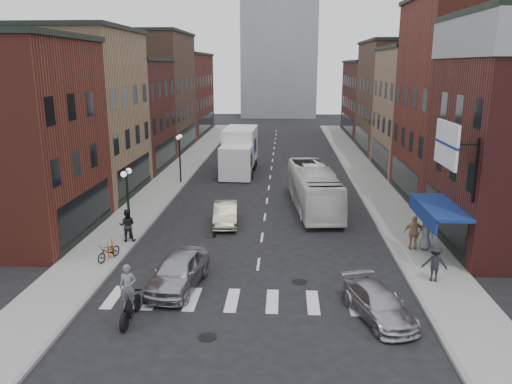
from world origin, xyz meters
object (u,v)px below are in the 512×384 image
(sedan_left_far, at_px, (225,214))
(ped_right_c, at_px, (426,234))
(bike_rack, at_px, (110,249))
(streetlamp_far, at_px, (180,149))
(billboard_sign, at_px, (448,146))
(parked_bicycle, at_px, (109,252))
(streetlamp_near, at_px, (127,191))
(motorcycle_rider, at_px, (129,295))
(transit_bus, at_px, (313,188))
(box_truck, at_px, (239,151))
(curb_car, at_px, (379,304))
(ped_right_b, at_px, (414,233))
(ped_left_solo, at_px, (127,225))
(sedan_left_near, at_px, (178,271))
(ped_right_a, at_px, (435,263))

(sedan_left_far, xyz_separation_m, ped_right_c, (11.10, -4.15, 0.35))
(bike_rack, bearing_deg, streetlamp_far, 89.31)
(billboard_sign, xyz_separation_m, parked_bicycle, (-16.09, 0.31, -5.55))
(streetlamp_near, bearing_deg, parked_bicycle, -91.79)
(motorcycle_rider, relative_size, ped_right_c, 1.34)
(billboard_sign, relative_size, transit_bus, 0.35)
(box_truck, bearing_deg, curb_car, -72.21)
(box_truck, xyz_separation_m, ped_right_c, (11.63, -19.70, -0.93))
(billboard_sign, height_order, parked_bicycle, billboard_sign)
(curb_car, xyz_separation_m, parked_bicycle, (-12.48, 4.97, -0.02))
(billboard_sign, relative_size, streetlamp_near, 0.90)
(ped_right_b, bearing_deg, curb_car, 71.09)
(parked_bicycle, xyz_separation_m, ped_right_b, (15.61, 2.35, 0.51))
(sedan_left_far, bearing_deg, motorcycle_rider, -105.65)
(parked_bicycle, bearing_deg, ped_left_solo, 107.77)
(billboard_sign, height_order, motorcycle_rider, billboard_sign)
(streetlamp_near, xyz_separation_m, bike_rack, (-0.20, -2.70, -2.36))
(box_truck, height_order, transit_bus, box_truck)
(sedan_left_near, bearing_deg, ped_right_c, 30.03)
(bike_rack, xyz_separation_m, ped_left_solo, (0.20, 2.28, 0.52))
(sedan_left_far, relative_size, ped_right_a, 2.39)
(bike_rack, xyz_separation_m, sedan_left_far, (5.22, 6.01, 0.13))
(streetlamp_far, distance_m, curb_car, 25.49)
(streetlamp_far, relative_size, transit_bus, 0.39)
(streetlamp_near, height_order, ped_right_b, streetlamp_near)
(streetlamp_far, xyz_separation_m, curb_car, (12.38, -22.16, -2.31))
(motorcycle_rider, relative_size, ped_right_a, 1.36)
(curb_car, relative_size, ped_right_a, 2.40)
(motorcycle_rider, relative_size, parked_bicycle, 1.44)
(streetlamp_near, xyz_separation_m, streetlamp_far, (0.00, 14.00, 0.00))
(transit_bus, bearing_deg, curb_car, -89.22)
(bike_rack, relative_size, ped_right_a, 0.47)
(sedan_left_far, bearing_deg, box_truck, 86.79)
(streetlamp_far, height_order, ped_right_a, streetlamp_far)
(motorcycle_rider, xyz_separation_m, ped_right_a, (12.71, 4.17, -0.09))
(box_truck, relative_size, ped_right_b, 4.91)
(sedan_left_near, distance_m, ped_right_c, 13.13)
(billboard_sign, relative_size, ped_right_b, 1.98)
(sedan_left_far, relative_size, ped_left_solo, 2.25)
(billboard_sign, distance_m, streetlamp_near, 16.68)
(transit_bus, bearing_deg, streetlamp_near, -151.64)
(parked_bicycle, bearing_deg, transit_bus, 63.86)
(ped_right_a, bearing_deg, curb_car, 57.64)
(ped_left_solo, bearing_deg, sedan_left_far, -150.92)
(sedan_left_near, bearing_deg, curb_car, -7.75)
(sedan_left_near, relative_size, ped_right_b, 2.49)
(streetlamp_far, height_order, ped_right_c, streetlamp_far)
(transit_bus, xyz_separation_m, ped_right_c, (5.47, -8.03, -0.44))
(bike_rack, bearing_deg, curb_car, -23.47)
(billboard_sign, bearing_deg, sedan_left_far, 148.15)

